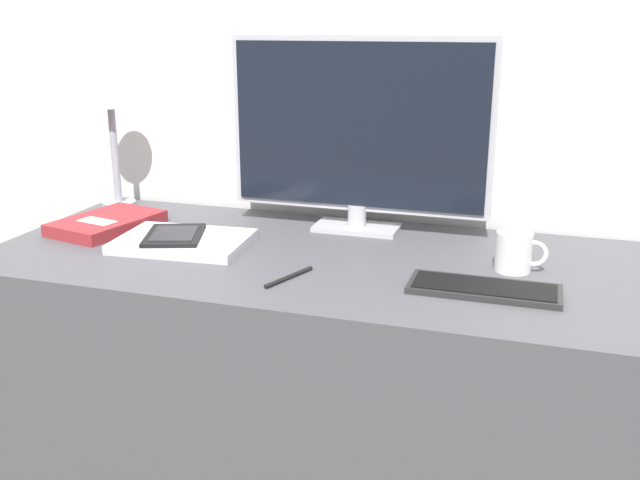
# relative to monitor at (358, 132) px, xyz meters

# --- Properties ---
(wall_back) EXTENTS (3.60, 0.05, 2.40)m
(wall_back) POSITION_rel_monitor_xyz_m (-0.02, 0.15, 0.22)
(wall_back) COLOR silver
(wall_back) RESTS_ON ground_plane
(desk) EXTENTS (1.52, 0.66, 0.73)m
(desk) POSITION_rel_monitor_xyz_m (-0.02, -0.22, -0.61)
(desk) COLOR #4C4C51
(desk) RESTS_ON ground_plane
(monitor) EXTENTS (0.65, 0.11, 0.47)m
(monitor) POSITION_rel_monitor_xyz_m (0.00, 0.00, 0.00)
(monitor) COLOR #B7B7BC
(monitor) RESTS_ON desk
(keyboard) EXTENTS (0.29, 0.12, 0.01)m
(keyboard) POSITION_rel_monitor_xyz_m (0.35, -0.34, -0.24)
(keyboard) COLOR #282828
(keyboard) RESTS_ON desk
(laptop) EXTENTS (0.31, 0.24, 0.02)m
(laptop) POSITION_rel_monitor_xyz_m (-0.35, -0.25, -0.24)
(laptop) COLOR silver
(laptop) RESTS_ON desk
(ereader) EXTENTS (0.17, 0.20, 0.01)m
(ereader) POSITION_rel_monitor_xyz_m (-0.37, -0.26, -0.22)
(ereader) COLOR black
(ereader) RESTS_ON laptop
(desk_lamp) EXTENTS (0.12, 0.12, 0.34)m
(desk_lamp) POSITION_rel_monitor_xyz_m (-0.69, 0.00, 0.00)
(desk_lamp) COLOR #999EA8
(desk_lamp) RESTS_ON desk
(notebook) EXTENTS (0.22, 0.29, 0.03)m
(notebook) POSITION_rel_monitor_xyz_m (-0.60, -0.19, -0.23)
(notebook) COLOR maroon
(notebook) RESTS_ON desk
(coffee_mug) EXTENTS (0.11, 0.08, 0.08)m
(coffee_mug) POSITION_rel_monitor_xyz_m (0.39, -0.20, -0.21)
(coffee_mug) COLOR white
(coffee_mug) RESTS_ON desk
(pen) EXTENTS (0.06, 0.14, 0.01)m
(pen) POSITION_rel_monitor_xyz_m (-0.04, -0.39, -0.24)
(pen) COLOR black
(pen) RESTS_ON desk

